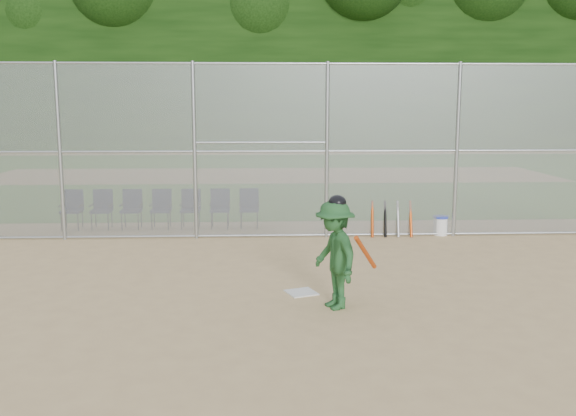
{
  "coord_description": "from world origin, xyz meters",
  "views": [
    {
      "loc": [
        -0.54,
        -9.56,
        3.08
      ],
      "look_at": [
        0.0,
        2.5,
        1.1
      ],
      "focal_mm": 40.0,
      "sensor_mm": 36.0,
      "label": 1
    }
  ],
  "objects_px": {
    "batter_at_plate": "(335,254)",
    "chair_0": "(71,210)",
    "home_plate": "(301,292)",
    "water_cooler": "(440,225)"
  },
  "relations": [
    {
      "from": "batter_at_plate",
      "to": "chair_0",
      "type": "relative_size",
      "value": 1.81
    },
    {
      "from": "home_plate",
      "to": "water_cooler",
      "type": "relative_size",
      "value": 0.99
    },
    {
      "from": "home_plate",
      "to": "batter_at_plate",
      "type": "distance_m",
      "value": 1.22
    },
    {
      "from": "chair_0",
      "to": "batter_at_plate",
      "type": "bearing_deg",
      "value": -48.12
    },
    {
      "from": "batter_at_plate",
      "to": "chair_0",
      "type": "height_order",
      "value": "batter_at_plate"
    },
    {
      "from": "home_plate",
      "to": "chair_0",
      "type": "xyz_separation_m",
      "value": [
        -5.31,
        5.64,
        0.47
      ]
    },
    {
      "from": "home_plate",
      "to": "chair_0",
      "type": "relative_size",
      "value": 0.47
    },
    {
      "from": "home_plate",
      "to": "water_cooler",
      "type": "distance_m",
      "value": 5.8
    },
    {
      "from": "home_plate",
      "to": "chair_0",
      "type": "height_order",
      "value": "chair_0"
    },
    {
      "from": "home_plate",
      "to": "water_cooler",
      "type": "xyz_separation_m",
      "value": [
        3.59,
        4.55,
        0.22
      ]
    }
  ]
}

